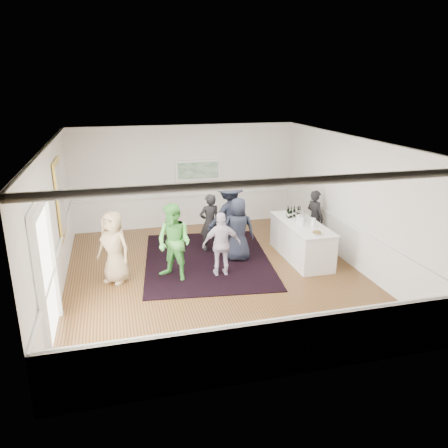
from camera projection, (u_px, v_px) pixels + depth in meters
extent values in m
plane|color=brown|center=(215.00, 275.00, 10.52)|extent=(8.00, 8.00, 0.00)
cube|color=white|center=(214.00, 141.00, 9.53)|extent=(7.00, 8.00, 0.02)
cube|color=white|center=(53.00, 223.00, 9.19)|extent=(0.02, 8.00, 3.20)
cube|color=white|center=(351.00, 201.00, 10.85)|extent=(0.02, 8.00, 3.20)
cube|color=white|center=(185.00, 176.00, 13.71)|extent=(7.00, 0.02, 3.20)
cube|color=white|center=(278.00, 286.00, 6.34)|extent=(7.00, 0.02, 3.20)
cube|color=yellow|center=(60.00, 198.00, 10.34)|extent=(0.04, 1.25, 1.85)
cube|color=white|center=(61.00, 198.00, 10.34)|extent=(0.01, 1.05, 1.65)
cube|color=white|center=(42.00, 298.00, 6.83)|extent=(0.10, 0.14, 2.40)
cube|color=white|center=(53.00, 259.00, 8.34)|extent=(0.10, 0.14, 2.40)
cube|color=white|center=(38.00, 206.00, 7.19)|extent=(0.10, 1.78, 0.16)
cube|color=white|center=(46.00, 277.00, 7.57)|extent=(0.02, 1.50, 2.40)
cube|color=white|center=(198.00, 170.00, 13.70)|extent=(1.44, 0.05, 0.66)
cube|color=#286D37|center=(198.00, 171.00, 13.67)|extent=(1.30, 0.01, 0.52)
cube|color=black|center=(207.00, 259.00, 11.39)|extent=(3.64, 4.51, 0.02)
cube|color=white|center=(301.00, 241.00, 11.39)|extent=(0.85, 2.32, 0.95)
cube|color=white|center=(302.00, 223.00, 11.24)|extent=(0.91, 2.38, 0.02)
imported|color=black|center=(315.00, 218.00, 12.25)|extent=(0.55, 0.67, 1.59)
imported|color=tan|center=(114.00, 247.00, 9.91)|extent=(0.99, 0.94, 1.70)
imported|color=#50BA4A|center=(174.00, 242.00, 10.04)|extent=(1.11, 1.11, 1.81)
imported|color=silver|center=(222.00, 244.00, 10.28)|extent=(0.94, 0.44, 1.56)
imported|color=#1D2130|center=(229.00, 216.00, 11.77)|extent=(1.40, 1.01, 1.96)
imported|color=black|center=(210.00, 223.00, 11.77)|extent=(0.63, 0.46, 1.61)
imported|color=#1D2130|center=(238.00, 229.00, 11.18)|extent=(0.91, 0.71, 1.65)
cylinder|color=#79BB42|center=(302.00, 222.00, 10.96)|extent=(0.12, 0.12, 0.24)
cylinder|color=#CE3C4D|center=(313.00, 222.00, 10.90)|extent=(0.12, 0.12, 0.24)
cylinder|color=#77A33A|center=(299.00, 219.00, 11.15)|extent=(0.12, 0.12, 0.24)
cylinder|color=silver|center=(300.00, 216.00, 11.40)|extent=(0.26, 0.26, 0.25)
imported|color=white|center=(317.00, 233.00, 10.38)|extent=(0.27, 0.27, 0.07)
cylinder|color=olive|center=(317.00, 232.00, 10.37)|extent=(0.19, 0.19, 0.04)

